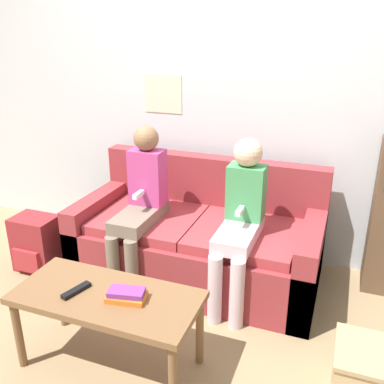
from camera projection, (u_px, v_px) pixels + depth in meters
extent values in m
plane|color=#937A56|center=(170.00, 316.00, 2.77)|extent=(10.00, 10.00, 0.00)
cube|color=silver|center=(223.00, 90.00, 3.22)|extent=(8.00, 0.06, 2.60)
cube|color=beige|center=(163.00, 94.00, 3.36)|extent=(0.31, 0.00, 0.30)
cube|color=maroon|center=(197.00, 253.00, 3.14)|extent=(1.74, 0.84, 0.40)
cube|color=maroon|center=(213.00, 184.00, 3.29)|extent=(1.74, 0.14, 0.44)
cube|color=maroon|center=(102.00, 226.00, 3.37)|extent=(0.14, 0.84, 0.56)
cube|color=maroon|center=(309.00, 263.00, 2.84)|extent=(0.14, 0.84, 0.56)
cube|color=#A1343A|center=(150.00, 219.00, 3.14)|extent=(0.71, 0.68, 0.07)
cube|color=#A1343A|center=(245.00, 234.00, 2.90)|extent=(0.71, 0.68, 0.07)
cube|color=brown|center=(107.00, 297.00, 2.23)|extent=(0.98, 0.45, 0.04)
cylinder|color=brown|center=(18.00, 334.00, 2.30)|extent=(0.04, 0.04, 0.42)
cylinder|color=brown|center=(173.00, 380.00, 2.00)|extent=(0.04, 0.04, 0.42)
cylinder|color=brown|center=(61.00, 296.00, 2.62)|extent=(0.04, 0.04, 0.42)
cylinder|color=brown|center=(200.00, 331.00, 2.32)|extent=(0.04, 0.04, 0.42)
cylinder|color=#756656|center=(114.00, 268.00, 2.88)|extent=(0.09, 0.09, 0.47)
cylinder|color=#756656|center=(132.00, 272.00, 2.83)|extent=(0.09, 0.09, 0.47)
cube|color=#756656|center=(139.00, 216.00, 2.98)|extent=(0.23, 0.52, 0.09)
cube|color=#B73D7F|center=(148.00, 177.00, 3.03)|extent=(0.24, 0.16, 0.40)
sphere|color=#8C6647|center=(146.00, 138.00, 2.93)|extent=(0.17, 0.17, 0.17)
cube|color=white|center=(138.00, 195.00, 2.93)|extent=(0.03, 0.12, 0.03)
cylinder|color=silver|center=(215.00, 290.00, 2.64)|extent=(0.09, 0.09, 0.47)
cylinder|color=silver|center=(237.00, 294.00, 2.59)|extent=(0.09, 0.09, 0.47)
cube|color=silver|center=(239.00, 233.00, 2.75)|extent=(0.23, 0.52, 0.09)
cube|color=#429356|center=(246.00, 192.00, 2.80)|extent=(0.24, 0.16, 0.36)
sphere|color=beige|center=(248.00, 152.00, 2.70)|extent=(0.19, 0.19, 0.19)
cube|color=white|center=(240.00, 211.00, 2.69)|extent=(0.03, 0.12, 0.03)
cube|color=black|center=(76.00, 290.00, 2.24)|extent=(0.09, 0.17, 0.02)
cube|color=orange|center=(126.00, 297.00, 2.18)|extent=(0.22, 0.15, 0.03)
cube|color=#7A3389|center=(126.00, 292.00, 2.16)|extent=(0.20, 0.13, 0.03)
cube|color=tan|center=(378.00, 380.00, 2.09)|extent=(0.42, 0.32, 0.27)
cube|color=tan|center=(383.00, 356.00, 2.04)|extent=(0.44, 0.34, 0.02)
cube|color=maroon|center=(37.00, 243.00, 3.25)|extent=(0.32, 0.23, 0.43)
cube|color=#A52A30|center=(26.00, 261.00, 3.16)|extent=(0.22, 0.03, 0.17)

